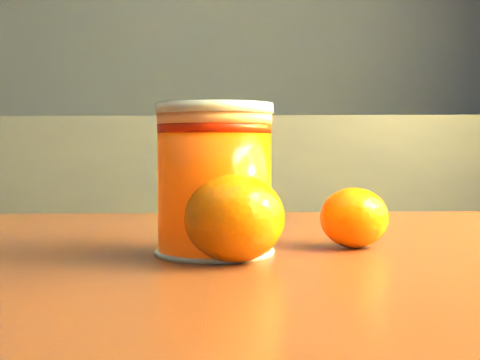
{
  "coord_description": "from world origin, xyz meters",
  "views": [
    {
      "loc": [
        1.04,
        -0.45,
        0.83
      ],
      "look_at": [
        1.01,
        0.07,
        0.8
      ],
      "focal_mm": 50.0,
      "sensor_mm": 36.0,
      "label": 1
    }
  ],
  "objects": [
    {
      "name": "juice_glass",
      "position": [
        0.99,
        0.06,
        0.8
      ],
      "size": [
        0.09,
        0.09,
        0.11
      ],
      "rotation": [
        0.0,
        0.0,
        -0.42
      ],
      "color": "#FF4905",
      "rests_on": "table"
    },
    {
      "name": "orange_back",
      "position": [
        1.1,
        0.1,
        0.77
      ],
      "size": [
        0.06,
        0.06,
        0.05
      ],
      "primitive_type": "ellipsoid",
      "rotation": [
        0.0,
        0.0,
        0.08
      ],
      "color": "orange",
      "rests_on": "table"
    },
    {
      "name": "orange_front",
      "position": [
        1.01,
        0.03,
        0.78
      ],
      "size": [
        0.09,
        0.09,
        0.06
      ],
      "primitive_type": "ellipsoid",
      "rotation": [
        0.0,
        0.0,
        -0.34
      ],
      "color": "orange",
      "rests_on": "table"
    }
  ]
}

